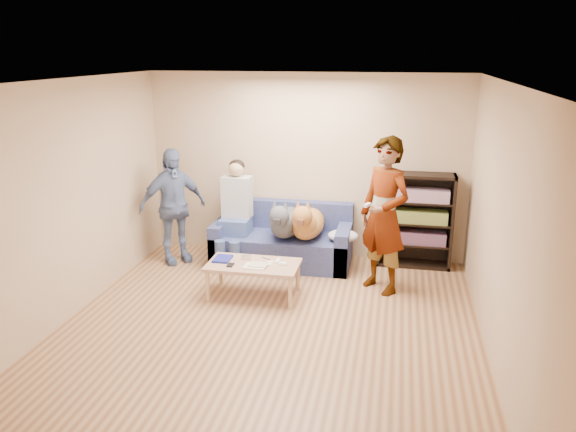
% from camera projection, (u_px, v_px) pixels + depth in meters
% --- Properties ---
extents(ground, '(5.00, 5.00, 0.00)m').
position_uv_depth(ground, '(266.00, 333.00, 5.94)').
color(ground, brown).
rests_on(ground, ground).
extents(ceiling, '(5.00, 5.00, 0.00)m').
position_uv_depth(ceiling, '(263.00, 82.00, 5.20)').
color(ceiling, white).
rests_on(ceiling, ground).
extents(wall_back, '(4.50, 0.00, 4.50)m').
position_uv_depth(wall_back, '(306.00, 167.00, 7.92)').
color(wall_back, tan).
rests_on(wall_back, ground).
extents(wall_front, '(4.50, 0.00, 4.50)m').
position_uv_depth(wall_front, '(163.00, 338.00, 3.22)').
color(wall_front, tan).
rests_on(wall_front, ground).
extents(wall_left, '(0.00, 5.00, 5.00)m').
position_uv_depth(wall_left, '(60.00, 204.00, 5.99)').
color(wall_left, tan).
rests_on(wall_left, ground).
extents(wall_right, '(0.00, 5.00, 5.00)m').
position_uv_depth(wall_right, '(503.00, 230.00, 5.15)').
color(wall_right, tan).
rests_on(wall_right, ground).
extents(blanket, '(0.41, 0.35, 0.14)m').
position_uv_depth(blanket, '(343.00, 236.00, 7.49)').
color(blanket, '#BAB9BF').
rests_on(blanket, sofa).
extents(person_standing_right, '(0.83, 0.81, 1.92)m').
position_uv_depth(person_standing_right, '(384.00, 216.00, 6.77)').
color(person_standing_right, gray).
rests_on(person_standing_right, ground).
extents(person_standing_left, '(0.96, 0.93, 1.62)m').
position_uv_depth(person_standing_left, '(173.00, 206.00, 7.75)').
color(person_standing_left, '#6C81AD').
rests_on(person_standing_left, ground).
extents(held_controller, '(0.09, 0.14, 0.03)m').
position_uv_depth(held_controller, '(367.00, 205.00, 6.57)').
color(held_controller, silver).
rests_on(held_controller, person_standing_right).
extents(notebook_blue, '(0.20, 0.26, 0.03)m').
position_uv_depth(notebook_blue, '(223.00, 259.00, 6.86)').
color(notebook_blue, navy).
rests_on(notebook_blue, coffee_table).
extents(papers, '(0.26, 0.20, 0.02)m').
position_uv_depth(papers, '(255.00, 266.00, 6.64)').
color(papers, silver).
rests_on(papers, coffee_table).
extents(magazine, '(0.22, 0.17, 0.01)m').
position_uv_depth(magazine, '(258.00, 265.00, 6.64)').
color(magazine, beige).
rests_on(magazine, coffee_table).
extents(camera_silver, '(0.11, 0.06, 0.05)m').
position_uv_depth(camera_silver, '(246.00, 257.00, 6.87)').
color(camera_silver, silver).
rests_on(camera_silver, coffee_table).
extents(controller_a, '(0.04, 0.13, 0.03)m').
position_uv_depth(controller_a, '(278.00, 261.00, 6.78)').
color(controller_a, white).
rests_on(controller_a, coffee_table).
extents(controller_b, '(0.09, 0.06, 0.03)m').
position_uv_depth(controller_b, '(283.00, 264.00, 6.69)').
color(controller_b, white).
rests_on(controller_b, coffee_table).
extents(headphone_cup_a, '(0.07, 0.07, 0.02)m').
position_uv_depth(headphone_cup_a, '(269.00, 264.00, 6.68)').
color(headphone_cup_a, white).
rests_on(headphone_cup_a, coffee_table).
extents(headphone_cup_b, '(0.07, 0.07, 0.02)m').
position_uv_depth(headphone_cup_b, '(271.00, 262.00, 6.76)').
color(headphone_cup_b, white).
rests_on(headphone_cup_b, coffee_table).
extents(pen_orange, '(0.13, 0.06, 0.01)m').
position_uv_depth(pen_orange, '(248.00, 268.00, 6.59)').
color(pen_orange, '#C2741B').
rests_on(pen_orange, coffee_table).
extents(pen_black, '(0.13, 0.08, 0.01)m').
position_uv_depth(pen_black, '(266.00, 259.00, 6.89)').
color(pen_black, black).
rests_on(pen_black, coffee_table).
extents(wallet, '(0.07, 0.12, 0.02)m').
position_uv_depth(wallet, '(230.00, 265.00, 6.67)').
color(wallet, black).
rests_on(wallet, coffee_table).
extents(sofa, '(1.90, 0.85, 0.82)m').
position_uv_depth(sofa, '(283.00, 243.00, 7.88)').
color(sofa, '#515B93').
rests_on(sofa, ground).
extents(person_seated, '(0.40, 0.73, 1.47)m').
position_uv_depth(person_seated, '(235.00, 209.00, 7.74)').
color(person_seated, '#455B98').
rests_on(person_seated, sofa).
extents(dog_gray, '(0.43, 1.26, 0.62)m').
position_uv_depth(dog_gray, '(286.00, 222.00, 7.60)').
color(dog_gray, '#464950').
rests_on(dog_gray, sofa).
extents(dog_tan, '(0.43, 1.18, 0.63)m').
position_uv_depth(dog_tan, '(307.00, 223.00, 7.55)').
color(dog_tan, '#BA7D39').
rests_on(dog_tan, sofa).
extents(coffee_table, '(1.10, 0.60, 0.42)m').
position_uv_depth(coffee_table, '(253.00, 267.00, 6.75)').
color(coffee_table, tan).
rests_on(coffee_table, ground).
extents(bookshelf, '(1.00, 0.34, 1.30)m').
position_uv_depth(bookshelf, '(415.00, 218.00, 7.65)').
color(bookshelf, black).
rests_on(bookshelf, ground).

